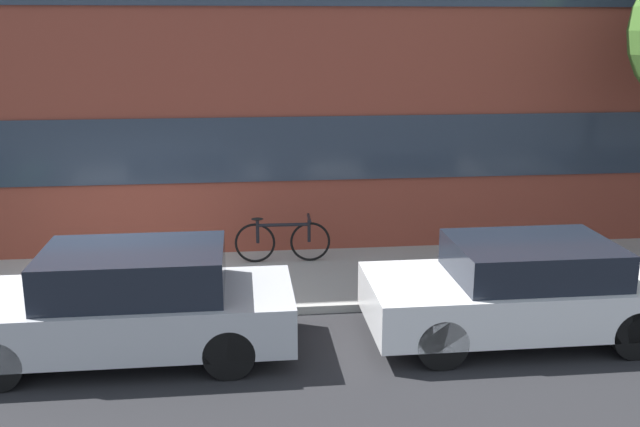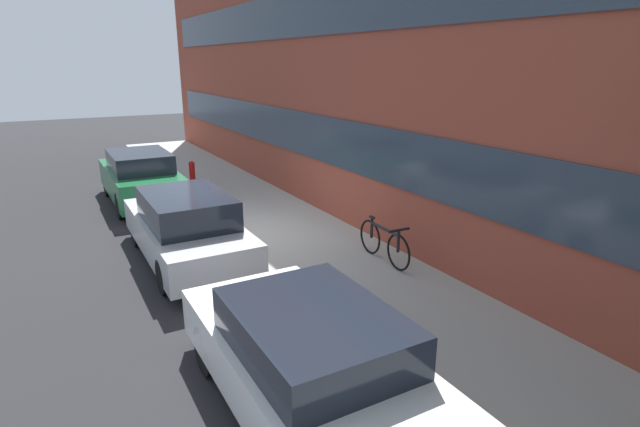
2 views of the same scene
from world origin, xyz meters
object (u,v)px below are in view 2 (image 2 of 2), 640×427
fire_hydrant (192,173)px  parked_car_silver (187,228)px  bicycle (384,242)px  parked_car_white (309,359)px  parked_car_green (141,177)px

fire_hydrant → parked_car_silver: bearing=-16.2°
parked_car_silver → bicycle: size_ratio=2.58×
parked_car_white → fire_hydrant: (-10.56, 1.63, -0.16)m
fire_hydrant → parked_car_white: bearing=-8.8°
parked_car_green → fire_hydrant: 1.87m
parked_car_white → bicycle: 4.24m
parked_car_white → parked_car_green: bearing=0.0°
parked_car_green → fire_hydrant: parked_car_green is taller
parked_car_white → fire_hydrant: parked_car_white is taller
parked_car_silver → fire_hydrant: parked_car_silver is taller
parked_car_green → bicycle: bearing=-155.4°
parked_car_white → bicycle: bearing=-47.1°
parked_car_white → fire_hydrant: bearing=-8.8°
fire_hydrant → bicycle: bicycle is taller
parked_car_silver → parked_car_white: parked_car_silver is taller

